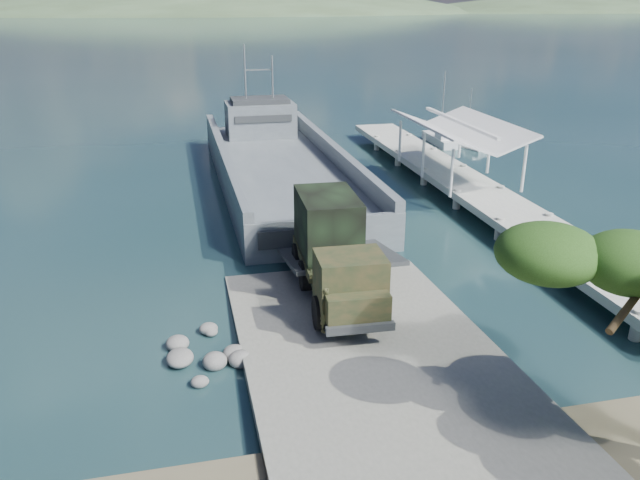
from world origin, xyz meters
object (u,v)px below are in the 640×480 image
Objects in this scene: pier at (462,174)px; military_truck at (335,250)px; sailboat_far at (441,140)px; landing_craft at (280,174)px; soldier at (327,318)px; sailboat_near at (468,144)px.

military_truck is at bearing -132.18° from pier.
military_truck is at bearing -120.06° from sailboat_far.
soldier is (-2.11, -24.29, 0.62)m from landing_craft.
sailboat_far reaches higher than pier.
landing_craft reaches higher than soldier.
soldier is at bearing -105.81° from military_truck.
pier is at bearing -107.34° from sailboat_far.
landing_craft reaches higher than military_truck.
landing_craft is at bearing -147.95° from sailboat_far.
soldier is 40.31m from sailboat_far.
pier is 23.66m from soldier.
sailboat_far is at bearing 61.24° from military_truck.
pier is 17.25m from sailboat_far.
soldier is at bearing -127.82° from pier.
sailboat_near is at bearing -39.88° from sailboat_far.
military_truck is 35.71m from sailboat_near.
pier is 13.63m from landing_craft.
landing_craft is 24.39m from soldier.
sailboat_near is (20.58, 29.09, -2.33)m from military_truck.
soldier is at bearing -118.66° from sailboat_far.
landing_craft is at bearing -172.65° from sailboat_near.
sailboat_far is (17.81, 10.74, -0.48)m from landing_craft.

